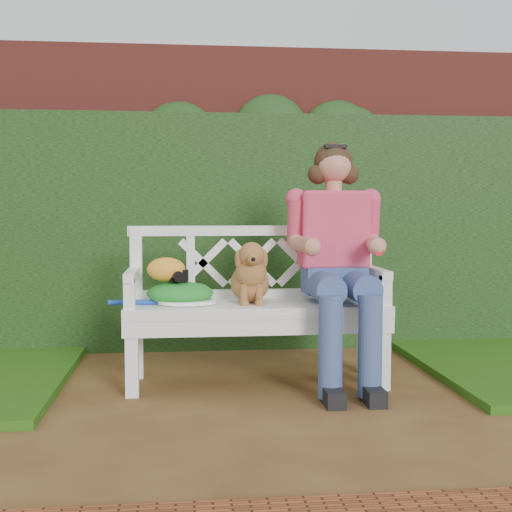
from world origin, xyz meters
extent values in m
plane|color=#563219|center=(0.00, 0.00, 0.00)|extent=(60.00, 60.00, 0.00)
cube|color=maroon|center=(0.00, 1.90, 1.10)|extent=(10.00, 0.30, 2.20)
cube|color=#346424|center=(0.00, 1.68, 0.85)|extent=(10.00, 0.18, 1.70)
cube|color=black|center=(-0.44, 0.62, 0.64)|extent=(0.12, 0.10, 0.07)
ellipsoid|color=orange|center=(-0.51, 0.63, 0.68)|extent=(0.23, 0.18, 0.14)
camera|label=1|loc=(-0.40, -3.28, 1.03)|focal=48.00mm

